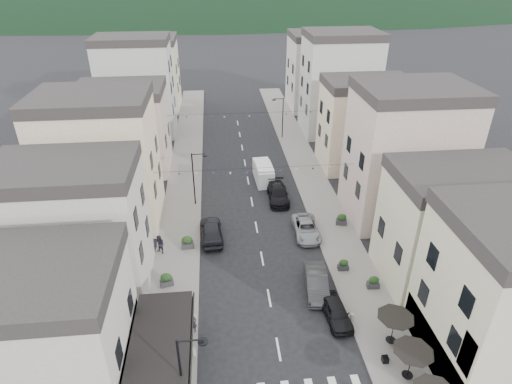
% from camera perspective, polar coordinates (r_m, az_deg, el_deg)
% --- Properties ---
extents(sidewalk_left, '(4.00, 76.00, 0.12)m').
position_cam_1_polar(sidewalk_left, '(51.82, -9.45, 1.70)').
color(sidewalk_left, slate).
rests_on(sidewalk_left, ground).
extents(sidewalk_right, '(4.00, 76.00, 0.12)m').
position_cam_1_polar(sidewalk_right, '(52.83, 6.98, 2.45)').
color(sidewalk_right, slate).
rests_on(sidewalk_right, ground).
extents(boutique_building, '(12.00, 8.00, 8.00)m').
position_cam_1_polar(boutique_building, '(29.79, -28.87, -16.53)').
color(boutique_building, '#AEA9A0').
rests_on(boutique_building, ground).
extents(boutique_awning, '(3.77, 7.50, 3.28)m').
position_cam_1_polar(boutique_awning, '(28.17, -12.04, -18.32)').
color(boutique_awning, black).
rests_on(boutique_awning, ground).
extents(buildings_row_left, '(10.20, 54.16, 14.00)m').
position_cam_1_polar(buildings_row_left, '(55.71, -16.98, 9.59)').
color(buildings_row_left, '#AEA9A0').
rests_on(buildings_row_left, ground).
extents(buildings_row_right, '(10.20, 54.16, 14.50)m').
position_cam_1_polar(buildings_row_right, '(56.42, 13.48, 10.51)').
color(buildings_row_right, '#C0BA99').
rests_on(buildings_row_right, ground).
extents(cafe_terrace, '(2.50, 8.10, 2.53)m').
position_cam_1_polar(cafe_terrace, '(29.31, 20.16, -19.66)').
color(cafe_terrace, black).
rests_on(cafe_terrace, ground).
extents(streetlamp_left_near, '(1.70, 0.56, 6.00)m').
position_cam_1_polar(streetlamp_left_near, '(25.62, -9.38, -22.31)').
color(streetlamp_left_near, black).
rests_on(streetlamp_left_near, ground).
extents(streetlamp_left_far, '(1.70, 0.56, 6.00)m').
position_cam_1_polar(streetlamp_left_far, '(44.73, -8.03, 2.43)').
color(streetlamp_left_far, black).
rests_on(streetlamp_left_far, ground).
extents(streetlamp_right_far, '(1.70, 0.56, 6.00)m').
position_cam_1_polar(streetlamp_right_far, '(62.03, 3.34, 10.37)').
color(streetlamp_right_far, black).
rests_on(streetlamp_right_far, ground).
extents(bollards, '(11.66, 10.26, 0.60)m').
position_cam_1_polar(bollards, '(30.48, 3.17, -20.38)').
color(bollards, gray).
rests_on(bollards, ground).
extents(bunting_near, '(19.00, 0.28, 0.62)m').
position_cam_1_polar(bunting_near, '(40.38, -0.08, 2.76)').
color(bunting_near, black).
rests_on(bunting_near, ground).
extents(bunting_far, '(19.00, 0.28, 0.62)m').
position_cam_1_polar(bunting_far, '(55.12, -1.73, 10.13)').
color(bunting_far, black).
rests_on(bunting_far, ground).
extents(parked_car_a, '(1.95, 4.18, 1.38)m').
position_cam_1_polar(parked_car_a, '(33.01, 10.64, -15.42)').
color(parked_car_a, black).
rests_on(parked_car_a, ground).
extents(parked_car_b, '(2.21, 4.96, 1.58)m').
position_cam_1_polar(parked_car_b, '(34.99, 8.08, -11.88)').
color(parked_car_b, '#2F2F31').
rests_on(parked_car_b, ground).
extents(parked_car_c, '(2.40, 5.01, 1.38)m').
position_cam_1_polar(parked_car_c, '(41.21, 6.70, -4.85)').
color(parked_car_c, gray).
rests_on(parked_car_c, ground).
extents(parked_car_d, '(2.24, 5.25, 1.51)m').
position_cam_1_polar(parked_car_d, '(46.61, 2.96, -0.24)').
color(parked_car_d, black).
rests_on(parked_car_d, ground).
extents(parked_car_e, '(2.38, 5.18, 1.72)m').
position_cam_1_polar(parked_car_e, '(40.52, -5.99, -5.17)').
color(parked_car_e, black).
rests_on(parked_car_e, ground).
extents(delivery_van, '(2.12, 4.85, 2.28)m').
position_cam_1_polar(delivery_van, '(50.40, 0.99, 2.65)').
color(delivery_van, white).
rests_on(delivery_van, ground).
extents(pedestrian_a, '(0.65, 0.49, 1.59)m').
position_cam_1_polar(pedestrian_a, '(31.70, -8.42, -16.94)').
color(pedestrian_a, black).
rests_on(pedestrian_a, sidewalk_left).
extents(pedestrian_b, '(1.13, 1.09, 1.84)m').
position_cam_1_polar(pedestrian_b, '(39.15, -12.70, -6.87)').
color(pedestrian_b, '#231F2A').
rests_on(pedestrian_b, sidewalk_left).
extents(planter_la, '(1.15, 0.83, 1.16)m').
position_cam_1_polar(planter_la, '(35.82, -11.86, -11.37)').
color(planter_la, '#2D2D2F').
rests_on(planter_la, sidewalk_left).
extents(planter_lb, '(1.17, 0.73, 1.24)m').
position_cam_1_polar(planter_lb, '(39.53, -9.14, -6.64)').
color(planter_lb, '#2E2E30').
rests_on(planter_lb, sidewalk_left).
extents(planter_ra, '(1.01, 0.62, 1.08)m').
position_cam_1_polar(planter_ra, '(36.16, 15.39, -11.52)').
color(planter_ra, '#2D2E30').
rests_on(planter_ra, sidewalk_right).
extents(planter_rb, '(0.91, 0.53, 1.00)m').
position_cam_1_polar(planter_rb, '(37.40, 11.57, -9.49)').
color(planter_rb, '#2B2B2D').
rests_on(planter_rb, sidewalk_right).
extents(planter_rc, '(1.13, 0.77, 1.16)m').
position_cam_1_polar(planter_rc, '(43.12, 11.33, -3.60)').
color(planter_rc, '#2E2E31').
rests_on(planter_rc, sidewalk_right).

